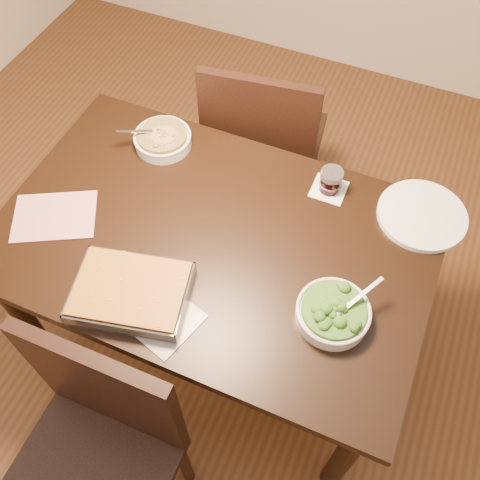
# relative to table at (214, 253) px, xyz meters

# --- Properties ---
(ground) EXTENTS (4.00, 4.00, 0.00)m
(ground) POSITION_rel_table_xyz_m (0.00, 0.00, -0.65)
(ground) COLOR #4A2D15
(ground) RESTS_ON ground
(table) EXTENTS (1.40, 0.90, 0.75)m
(table) POSITION_rel_table_xyz_m (0.00, 0.00, 0.00)
(table) COLOR black
(table) RESTS_ON ground
(magazine_a) EXTENTS (0.33, 0.30, 0.01)m
(magazine_a) POSITION_rel_table_xyz_m (-0.52, -0.13, 0.10)
(magazine_a) COLOR #AD3153
(magazine_a) RESTS_ON table
(magazine_b) EXTENTS (0.30, 0.25, 0.00)m
(magazine_b) POSITION_rel_table_xyz_m (-0.04, -0.31, 0.10)
(magazine_b) COLOR #23232A
(magazine_b) RESTS_ON table
(coaster) EXTENTS (0.11, 0.11, 0.00)m
(coaster) POSITION_rel_table_xyz_m (0.28, 0.34, 0.10)
(coaster) COLOR white
(coaster) RESTS_ON table
(stew_bowl) EXTENTS (0.21, 0.21, 0.08)m
(stew_bowl) POSITION_rel_table_xyz_m (-0.34, 0.30, 0.12)
(stew_bowl) COLOR white
(stew_bowl) RESTS_ON table
(broccoli_bowl) EXTENTS (0.22, 0.23, 0.09)m
(broccoli_bowl) POSITION_rel_table_xyz_m (0.44, -0.12, 0.13)
(broccoli_bowl) COLOR white
(broccoli_bowl) RESTS_ON table
(baking_dish) EXTENTS (0.38, 0.32, 0.06)m
(baking_dish) POSITION_rel_table_xyz_m (-0.13, -0.29, 0.12)
(baking_dish) COLOR silver
(baking_dish) RESTS_ON table
(wine_tumbler) EXTENTS (0.08, 0.08, 0.09)m
(wine_tumbler) POSITION_rel_table_xyz_m (0.28, 0.34, 0.14)
(wine_tumbler) COLOR black
(wine_tumbler) RESTS_ON coaster
(dinner_plate) EXTENTS (0.29, 0.29, 0.02)m
(dinner_plate) POSITION_rel_table_xyz_m (0.60, 0.34, 0.11)
(dinner_plate) COLOR white
(dinner_plate) RESTS_ON table
(chair_near) EXTENTS (0.46, 0.46, 0.97)m
(chair_near) POSITION_rel_table_xyz_m (-0.06, -0.69, -0.11)
(chair_near) COLOR black
(chair_near) RESTS_ON ground
(chair_far) EXTENTS (0.51, 0.51, 0.97)m
(chair_far) POSITION_rel_table_xyz_m (-0.07, 0.64, -0.12)
(chair_far) COLOR black
(chair_far) RESTS_ON ground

